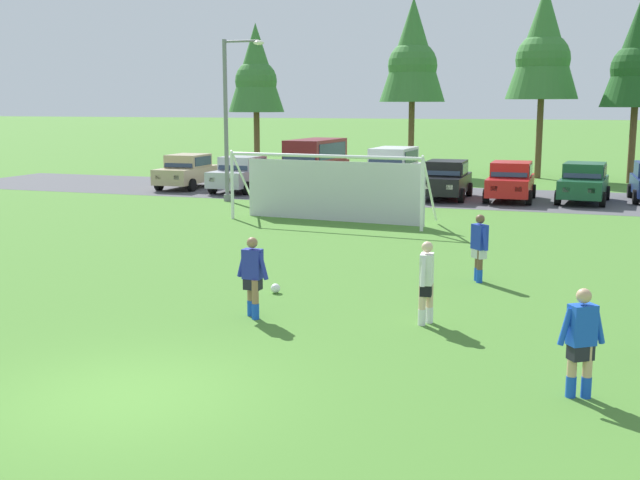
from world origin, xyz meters
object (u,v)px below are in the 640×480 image
object	(u,v)px
player_midfield_center	(253,277)
parked_car_slot_center_left	(315,163)
parked_car_slot_right	(511,181)
soccer_ball	(276,288)
parked_car_slot_far_right	(584,182)
player_striker_near	(426,283)
parked_car_slot_far_left	(187,171)
player_winger_right	(479,248)
soccer_goal	(331,186)
parked_car_slot_center_right	(446,179)
parked_car_slot_left	(242,174)
player_defender_far	(581,343)
parked_car_slot_center	(393,169)
street_lamp	(230,118)

from	to	relation	value
player_midfield_center	parked_car_slot_center_left	size ratio (longest dim) A/B	0.33
player_midfield_center	parked_car_slot_center_left	xyz separation A→B (m)	(-6.64, 22.71, 0.52)
parked_car_slot_center_left	parked_car_slot_right	size ratio (longest dim) A/B	1.16
soccer_ball	parked_car_slot_right	world-z (taller)	parked_car_slot_right
parked_car_slot_right	parked_car_slot_far_right	distance (m)	3.10
player_striker_near	parked_car_slot_far_left	size ratio (longest dim) A/B	0.39
player_striker_near	player_winger_right	xyz separation A→B (m)	(0.47, 4.09, 0.00)
parked_car_slot_far_left	parked_car_slot_far_right	xyz separation A→B (m)	(19.13, 0.40, 0.00)
player_striker_near	soccer_goal	bearing A→B (deg)	115.99
player_striker_near	player_winger_right	distance (m)	4.11
player_midfield_center	parked_car_slot_right	bearing A→B (deg)	81.99
soccer_ball	player_winger_right	size ratio (longest dim) A/B	0.13
parked_car_slot_center_right	parked_car_slot_right	distance (m)	2.85
soccer_ball	parked_car_slot_far_right	bearing A→B (deg)	71.99
parked_car_slot_center_left	parked_car_slot_right	distance (m)	9.75
parked_car_slot_far_left	parked_car_slot_left	xyz separation A→B (m)	(3.22, -0.44, 0.00)
player_winger_right	soccer_ball	bearing A→B (deg)	-147.40
player_striker_near	parked_car_slot_center_right	xyz separation A→B (m)	(-3.22, 20.58, 0.05)
player_defender_far	parked_car_slot_far_left	bearing A→B (deg)	128.98
soccer_goal	player_winger_right	distance (m)	10.40
parked_car_slot_center	parked_car_slot_far_right	size ratio (longest dim) A/B	1.07
soccer_ball	parked_car_slot_far_right	distance (m)	20.81
player_striker_near	parked_car_slot_right	bearing A→B (deg)	91.03
soccer_goal	player_midfield_center	world-z (taller)	soccer_goal
soccer_ball	parked_car_slot_far_right	xyz separation A→B (m)	(6.43, 19.77, 0.77)
player_midfield_center	parked_car_slot_right	xyz separation A→B (m)	(3.01, 21.40, 0.05)
parked_car_slot_center_right	parked_car_slot_right	world-z (taller)	same
player_defender_far	parked_car_slot_center	bearing A→B (deg)	109.48
player_striker_near	player_winger_right	world-z (taller)	same
player_defender_far	parked_car_slot_center_left	size ratio (longest dim) A/B	0.33
player_striker_near	parked_car_slot_center_right	bearing A→B (deg)	98.89
parked_car_slot_far_left	street_lamp	world-z (taller)	street_lamp
player_defender_far	parked_car_slot_center	world-z (taller)	parked_car_slot_center
player_midfield_center	player_winger_right	world-z (taller)	same
player_midfield_center	parked_car_slot_center_left	world-z (taller)	parked_car_slot_center_left
player_midfield_center	parked_car_slot_far_right	world-z (taller)	parked_car_slot_far_right
parked_car_slot_far_right	parked_car_slot_right	bearing A→B (deg)	-172.04
player_winger_right	player_striker_near	bearing A→B (deg)	-96.56
player_striker_near	player_defender_far	xyz separation A→B (m)	(2.89, -3.12, 0.00)
soccer_ball	street_lamp	size ratio (longest dim) A/B	0.03
soccer_ball	player_striker_near	bearing A→B (deg)	-20.53
soccer_ball	parked_car_slot_left	xyz separation A→B (m)	(-9.48, 18.93, 0.77)
soccer_ball	parked_car_slot_center	distance (m)	21.15
parked_car_slot_left	parked_car_slot_center_left	bearing A→B (deg)	28.34
parked_car_slot_far_right	street_lamp	size ratio (longest dim) A/B	0.62
player_defender_far	parked_car_slot_center	xyz separation A→B (m)	(-9.02, 25.50, 0.29)
parked_car_slot_center	street_lamp	bearing A→B (deg)	-135.51
street_lamp	parked_car_slot_right	bearing A→B (deg)	19.61
parked_car_slot_far_right	parked_car_slot_center_left	bearing A→B (deg)	176.03
parked_car_slot_far_left	parked_car_slot_center_right	xyz separation A→B (m)	(13.22, -0.19, 0.00)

